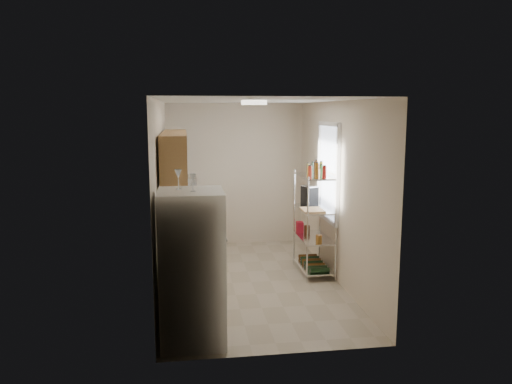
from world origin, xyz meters
The scene contains 16 objects.
room centered at (0.00, 0.00, 1.30)m, with size 2.52×4.42×2.62m.
counter_run centered at (-0.92, 0.44, 0.45)m, with size 0.63×3.51×0.90m.
upper_cabinets centered at (-1.05, 0.10, 1.81)m, with size 0.33×2.20×0.72m, color #9D7A42.
range_hood centered at (-1.00, 0.90, 1.39)m, with size 0.50×0.60×0.12m, color #B7BABC.
window centered at (1.23, 0.35, 1.55)m, with size 0.06×1.00×1.46m, color white.
bakers_rack centered at (1.00, 0.30, 1.11)m, with size 0.45×0.90×1.73m.
ceiling_dome centered at (0.00, -0.30, 2.57)m, with size 0.34×0.34×0.06m, color white.
refrigerator centered at (-0.87, -1.77, 0.83)m, with size 0.68×0.68×1.65m, color white.
wine_glass_a centered at (-0.99, -1.68, 1.76)m, with size 0.08×0.08×0.21m, color silver, non-canonical shape.
wine_glass_b centered at (-0.84, -1.83, 1.74)m, with size 0.07×0.07×0.18m, color silver, non-canonical shape.
rice_cooker centered at (-0.94, 0.23, 1.01)m, with size 0.28×0.28×0.23m, color white.
frying_pan_large centered at (-0.98, 1.04, 0.92)m, with size 0.28×0.28×0.05m, color black.
frying_pan_small centered at (-0.86, 1.04, 0.92)m, with size 0.23×0.23×0.05m, color black.
cutting_board centered at (0.92, 0.09, 1.02)m, with size 0.31×0.40×0.03m, color tan.
espresso_machine centered at (1.01, 0.63, 1.16)m, with size 0.17×0.26×0.30m, color black.
storage_bag centered at (0.86, 0.63, 0.64)m, with size 0.10×0.15×0.17m, color #A51423.
Camera 1 is at (-0.92, -6.89, 2.47)m, focal length 35.00 mm.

